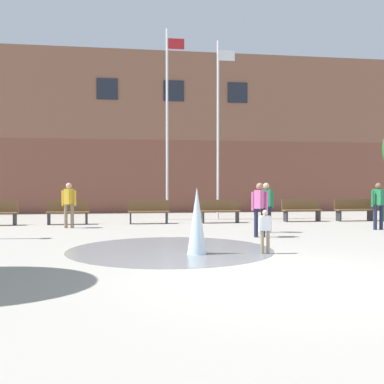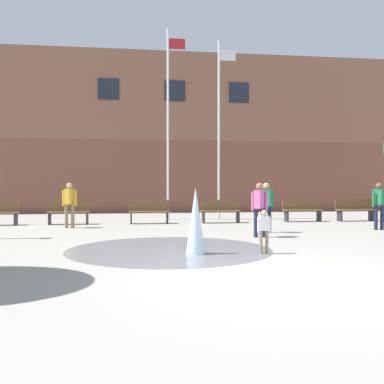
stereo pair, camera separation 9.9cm
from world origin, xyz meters
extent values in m
plane|color=#9E998E|center=(0.00, 0.00, 0.00)|extent=(100.00, 100.00, 0.00)
cube|color=brown|center=(0.00, 19.76, 1.95)|extent=(36.00, 6.00, 3.89)
cube|color=brown|center=(0.00, 19.76, 6.27)|extent=(36.00, 6.00, 4.76)
cube|color=#1E232D|center=(-3.50, 16.74, 6.51)|extent=(1.10, 0.06, 1.10)
cube|color=#1E232D|center=(0.00, 16.74, 6.51)|extent=(1.10, 0.06, 1.10)
cube|color=#1E232D|center=(3.50, 16.74, 6.51)|extent=(1.10, 0.06, 1.10)
cylinder|color=gray|center=(-1.46, 3.40, 0.00)|extent=(4.89, 4.89, 0.01)
cone|color=silver|center=(-0.94, 2.67, 0.75)|extent=(0.44, 0.44, 1.50)
cube|color=#28282D|center=(-6.66, 10.37, 0.22)|extent=(0.06, 0.40, 0.44)
cube|color=#28282D|center=(-5.43, 10.41, 0.22)|extent=(0.06, 0.40, 0.44)
cube|color=#28282D|center=(-4.03, 10.41, 0.22)|extent=(0.06, 0.40, 0.44)
cube|color=brown|center=(-4.73, 10.41, 0.47)|extent=(1.60, 0.44, 0.05)
cube|color=brown|center=(-4.73, 10.61, 0.70)|extent=(1.60, 0.04, 0.42)
cube|color=#28282D|center=(-2.35, 10.29, 0.22)|extent=(0.06, 0.40, 0.44)
cube|color=#28282D|center=(-0.95, 10.29, 0.22)|extent=(0.06, 0.40, 0.44)
cube|color=brown|center=(-1.65, 10.29, 0.47)|extent=(1.60, 0.44, 0.05)
cube|color=brown|center=(-1.65, 10.49, 0.70)|extent=(1.60, 0.04, 0.42)
cube|color=#28282D|center=(0.47, 10.24, 0.22)|extent=(0.06, 0.40, 0.44)
cube|color=#28282D|center=(1.87, 10.24, 0.22)|extent=(0.06, 0.40, 0.44)
cube|color=brown|center=(1.17, 10.24, 0.47)|extent=(1.60, 0.44, 0.05)
cube|color=brown|center=(1.17, 10.44, 0.70)|extent=(1.60, 0.04, 0.42)
cube|color=#28282D|center=(3.94, 10.38, 0.22)|extent=(0.06, 0.40, 0.44)
cube|color=#28282D|center=(5.34, 10.38, 0.22)|extent=(0.06, 0.40, 0.44)
cube|color=brown|center=(4.64, 10.38, 0.47)|extent=(1.60, 0.44, 0.05)
cube|color=brown|center=(4.64, 10.58, 0.70)|extent=(1.60, 0.04, 0.42)
cube|color=#28282D|center=(6.21, 10.31, 0.22)|extent=(0.06, 0.40, 0.44)
cube|color=#28282D|center=(7.61, 10.31, 0.22)|extent=(0.06, 0.40, 0.44)
cube|color=brown|center=(6.91, 10.31, 0.47)|extent=(1.60, 0.44, 0.05)
cube|color=brown|center=(6.91, 10.51, 0.70)|extent=(1.60, 0.04, 0.42)
cylinder|color=#1E233D|center=(1.25, 5.48, 0.42)|extent=(0.12, 0.12, 0.84)
cylinder|color=#1E233D|center=(1.47, 5.48, 0.42)|extent=(0.12, 0.12, 0.84)
cube|color=pink|center=(1.36, 5.48, 1.11)|extent=(0.38, 0.38, 0.54)
sphere|color=#997051|center=(1.36, 5.48, 1.48)|extent=(0.21, 0.21, 0.21)
cylinder|color=pink|center=(1.15, 5.48, 1.05)|extent=(0.08, 0.08, 0.55)
cylinder|color=pink|center=(1.57, 5.48, 1.05)|extent=(0.08, 0.08, 0.55)
cylinder|color=#89755B|center=(-4.62, 9.02, 0.42)|extent=(0.12, 0.12, 0.84)
cylinder|color=#89755B|center=(-4.40, 9.02, 0.42)|extent=(0.12, 0.12, 0.84)
cube|color=gold|center=(-4.51, 9.02, 1.11)|extent=(0.33, 0.39, 0.54)
sphere|color=tan|center=(-4.51, 9.02, 1.48)|extent=(0.21, 0.21, 0.21)
cylinder|color=gold|center=(-4.72, 9.02, 1.05)|extent=(0.08, 0.08, 0.55)
cylinder|color=gold|center=(-4.30, 9.02, 1.05)|extent=(0.08, 0.08, 0.55)
cylinder|color=#1E233D|center=(1.82, 6.66, 0.42)|extent=(0.12, 0.12, 0.84)
cylinder|color=#1E233D|center=(2.04, 6.66, 0.42)|extent=(0.12, 0.12, 0.84)
cube|color=#237547|center=(1.93, 6.66, 1.11)|extent=(0.39, 0.36, 0.54)
sphere|color=tan|center=(1.93, 6.66, 1.48)|extent=(0.21, 0.21, 0.21)
cylinder|color=#237547|center=(1.72, 6.66, 1.05)|extent=(0.08, 0.08, 0.55)
cylinder|color=#237547|center=(2.14, 6.66, 1.05)|extent=(0.08, 0.08, 0.55)
cylinder|color=#1E233D|center=(5.84, 6.91, 0.42)|extent=(0.12, 0.12, 0.84)
cylinder|color=#1E233D|center=(6.06, 6.91, 0.42)|extent=(0.12, 0.12, 0.84)
cube|color=#237547|center=(5.95, 6.91, 1.11)|extent=(0.31, 0.39, 0.54)
sphere|color=brown|center=(5.95, 6.91, 1.48)|extent=(0.21, 0.21, 0.21)
cylinder|color=#237547|center=(5.74, 6.91, 1.05)|extent=(0.08, 0.08, 0.55)
cylinder|color=#237547|center=(6.16, 6.91, 1.05)|extent=(0.08, 0.08, 0.55)
cylinder|color=#89755B|center=(0.52, 2.49, 0.26)|extent=(0.07, 0.07, 0.52)
cylinder|color=#89755B|center=(0.65, 2.49, 0.26)|extent=(0.07, 0.07, 0.52)
cube|color=white|center=(0.58, 2.49, 0.69)|extent=(0.22, 0.13, 0.33)
sphere|color=tan|center=(0.58, 2.49, 0.92)|extent=(0.13, 0.13, 0.13)
cylinder|color=white|center=(0.45, 2.49, 0.65)|extent=(0.05, 0.05, 0.34)
cylinder|color=white|center=(0.71, 2.49, 0.65)|extent=(0.05, 0.05, 0.34)
cylinder|color=silver|center=(-0.77, 12.10, 4.10)|extent=(0.10, 0.10, 8.20)
cube|color=#B21E23|center=(-0.37, 12.10, 7.58)|extent=(0.70, 0.02, 0.45)
cylinder|color=silver|center=(1.46, 12.10, 3.90)|extent=(0.10, 0.10, 7.79)
cube|color=silver|center=(1.86, 12.10, 7.17)|extent=(0.70, 0.02, 0.45)
camera|label=1|loc=(-2.48, -7.21, 1.59)|focal=42.00mm
camera|label=2|loc=(-2.38, -7.23, 1.59)|focal=42.00mm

